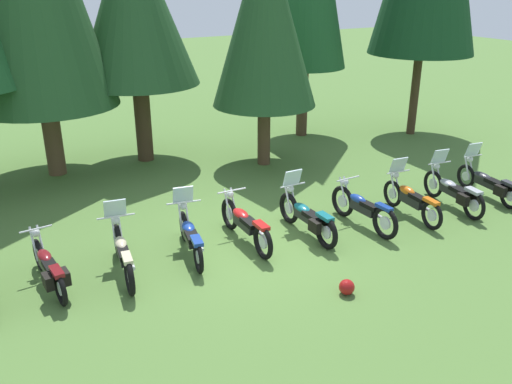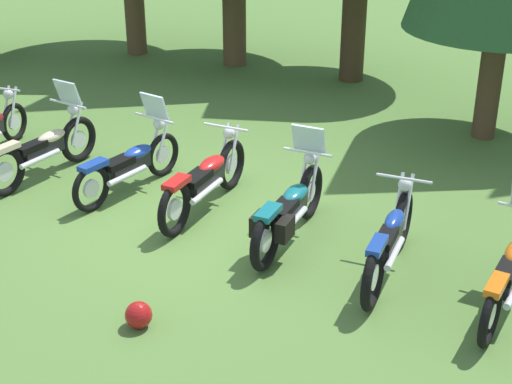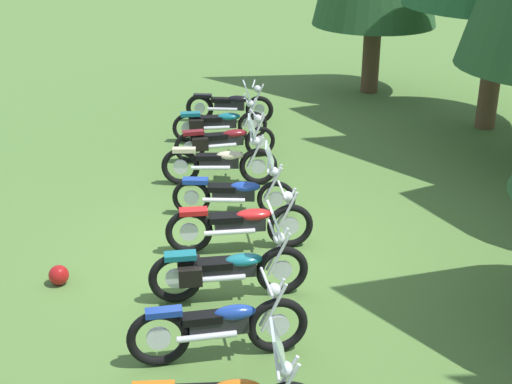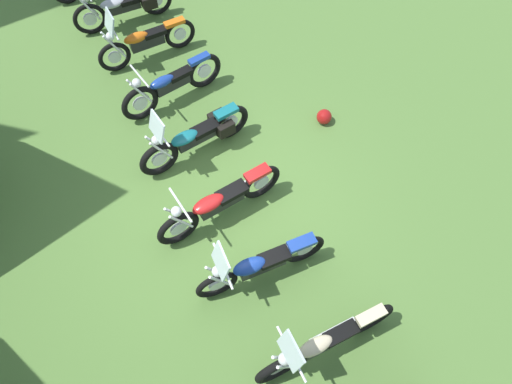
{
  "view_description": "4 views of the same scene",
  "coord_description": "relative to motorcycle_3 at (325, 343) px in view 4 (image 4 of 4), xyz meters",
  "views": [
    {
      "loc": [
        -5.08,
        -9.23,
        5.53
      ],
      "look_at": [
        0.52,
        0.78,
        0.88
      ],
      "focal_mm": 37.64,
      "sensor_mm": 36.0,
      "label": 1
    },
    {
      "loc": [
        4.55,
        -8.27,
        4.88
      ],
      "look_at": [
        0.93,
        -0.31,
        0.69
      ],
      "focal_mm": 53.87,
      "sensor_mm": 36.0,
      "label": 2
    },
    {
      "loc": [
        10.14,
        -1.12,
        5.47
      ],
      "look_at": [
        -0.81,
        0.55,
        0.67
      ],
      "focal_mm": 50.93,
      "sensor_mm": 36.0,
      "label": 3
    },
    {
      "loc": [
        -3.48,
        1.79,
        6.94
      ],
      "look_at": [
        -0.28,
        -0.39,
        0.52
      ],
      "focal_mm": 31.79,
      "sensor_mm": 36.0,
      "label": 4
    }
  ],
  "objects": [
    {
      "name": "motorcycle_3",
      "position": [
        0.0,
        0.0,
        0.0
      ],
      "size": [
        0.76,
        2.23,
        1.38
      ],
      "rotation": [
        0.0,
        0.0,
        1.43
      ],
      "color": "black",
      "rests_on": "ground_plane"
    },
    {
      "name": "motorcycle_7",
      "position": [
        5.53,
        -0.6,
        -0.0
      ],
      "size": [
        0.68,
        2.24,
        1.04
      ],
      "rotation": [
        0.0,
        0.0,
        1.61
      ],
      "color": "black",
      "rests_on": "ground_plane"
    },
    {
      "name": "motorcycle_5",
      "position": [
        2.74,
        0.02,
        -0.0
      ],
      "size": [
        0.7,
        2.36,
        1.03
      ],
      "rotation": [
        0.0,
        0.0,
        1.55
      ],
      "color": "black",
      "rests_on": "ground_plane"
    },
    {
      "name": "motorcycle_6",
      "position": [
        4.14,
        -0.35,
        0.0
      ],
      "size": [
        0.67,
        2.26,
        1.39
      ],
      "rotation": [
        0.0,
        0.0,
        1.57
      ],
      "color": "black",
      "rests_on": "ground_plane"
    },
    {
      "name": "motorcycle_4",
      "position": [
        1.47,
        0.1,
        -0.01
      ],
      "size": [
        0.75,
        2.14,
        1.35
      ],
      "rotation": [
        0.0,
        0.0,
        1.38
      ],
      "color": "black",
      "rests_on": "ground_plane"
    },
    {
      "name": "dropped_helmet",
      "position": [
        3.4,
        -2.75,
        -0.31
      ],
      "size": [
        0.3,
        0.3,
        0.3
      ],
      "primitive_type": "sphere",
      "color": "maroon",
      "rests_on": "ground_plane"
    },
    {
      "name": "ground_plane",
      "position": [
        2.82,
        -0.17,
        -0.46
      ],
      "size": [
        80.0,
        80.0,
        0.0
      ],
      "primitive_type": "plane",
      "color": "#4C7033"
    },
    {
      "name": "motorcycle_8",
      "position": [
        6.93,
        -0.73,
        0.01
      ],
      "size": [
        0.68,
        2.17,
        1.35
      ],
      "rotation": [
        0.0,
        0.0,
        1.48
      ],
      "color": "black",
      "rests_on": "ground_plane"
    },
    {
      "name": "motorcycle_9",
      "position": [
        8.25,
        -0.88,
        0.01
      ],
      "size": [
        0.8,
        2.27,
        1.38
      ],
      "rotation": [
        0.0,
        0.0,
        1.42
      ],
      "color": "black",
      "rests_on": "ground_plane"
    }
  ]
}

